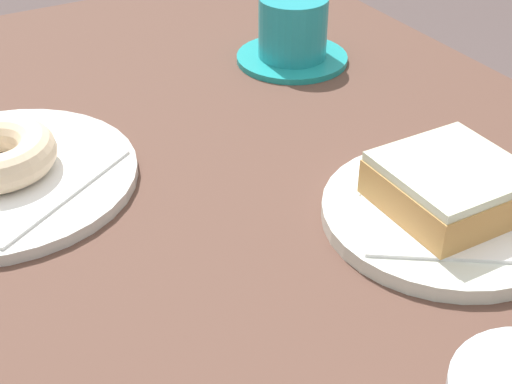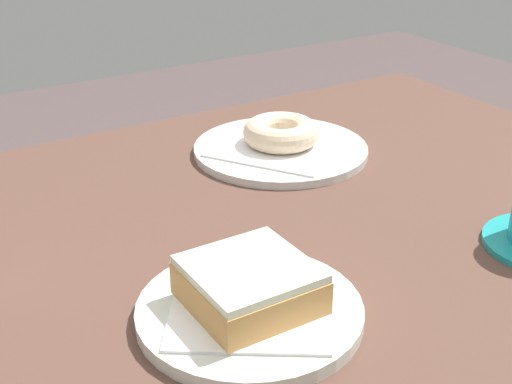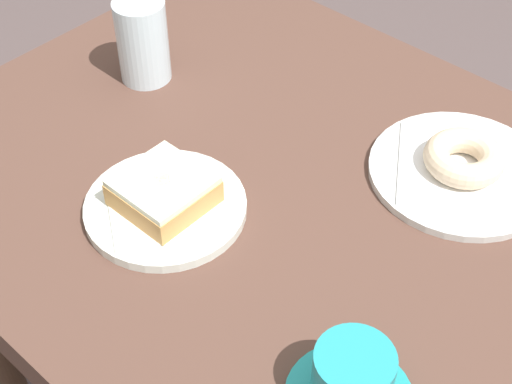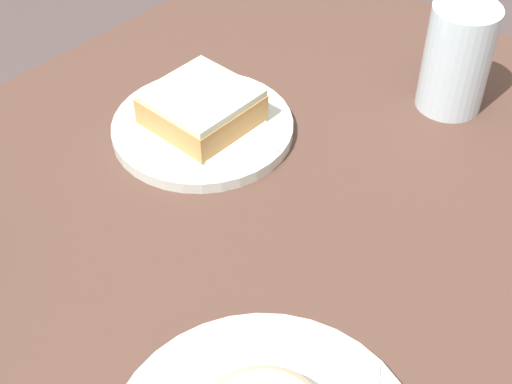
% 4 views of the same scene
% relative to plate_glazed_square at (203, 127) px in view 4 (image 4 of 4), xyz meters
% --- Properties ---
extents(table, '(1.07, 0.76, 0.72)m').
position_rel_plate_glazed_square_xyz_m(table, '(-0.12, -0.13, -0.10)').
color(table, brown).
rests_on(table, ground_plane).
extents(plate_glazed_square, '(0.20, 0.20, 0.01)m').
position_rel_plate_glazed_square_xyz_m(plate_glazed_square, '(0.00, 0.00, 0.00)').
color(plate_glazed_square, silver).
rests_on(plate_glazed_square, table).
extents(napkin_glazed_square, '(0.19, 0.19, 0.00)m').
position_rel_plate_glazed_square_xyz_m(napkin_glazed_square, '(0.00, 0.00, 0.01)').
color(napkin_glazed_square, white).
rests_on(napkin_glazed_square, plate_glazed_square).
extents(donut_glazed_square, '(0.10, 0.10, 0.04)m').
position_rel_plate_glazed_square_xyz_m(donut_glazed_square, '(0.00, 0.00, 0.03)').
color(donut_glazed_square, tan).
rests_on(donut_glazed_square, napkin_glazed_square).
extents(water_glass, '(0.08, 0.08, 0.13)m').
position_rel_plate_glazed_square_xyz_m(water_glass, '(0.23, -0.17, 0.06)').
color(water_glass, silver).
rests_on(water_glass, table).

